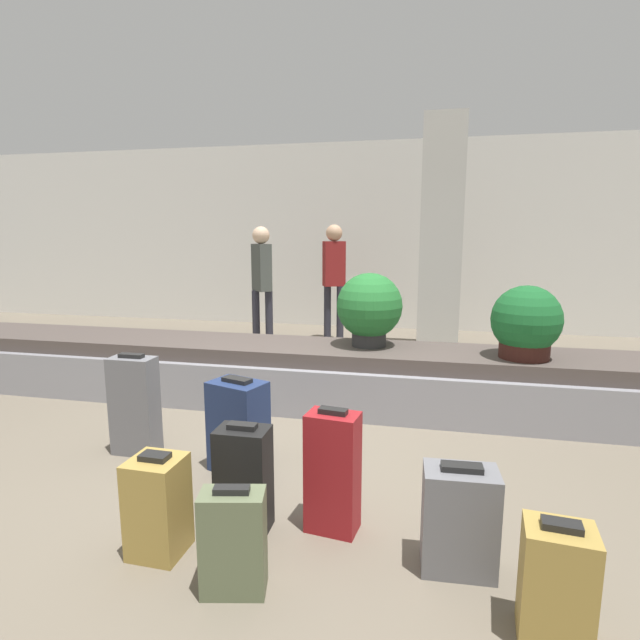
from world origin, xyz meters
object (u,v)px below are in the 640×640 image
Objects in this scene: suitcase_1 at (135,405)px; potted_plant_1 at (369,308)px; suitcase_7 at (233,542)px; potted_plant_0 at (526,323)px; suitcase_4 at (556,584)px; traveler_1 at (262,276)px; traveler_0 at (334,271)px; suitcase_0 at (238,426)px; suitcase_5 at (244,479)px; suitcase_6 at (459,520)px; suitcase_3 at (333,472)px; suitcase_2 at (158,506)px; pillar at (441,238)px.

suitcase_1 is 2.26m from potted_plant_1.
potted_plant_0 is at bearing 44.84° from suitcase_7.
suitcase_4 is 5.69m from traveler_1.
suitcase_4 is at bearing -97.88° from traveler_0.
suitcase_5 is at bearing -47.31° from suitcase_0.
potted_plant_1 is at bearing 172.33° from potted_plant_0.
suitcase_5 reaches higher than suitcase_6.
suitcase_3 is 0.69m from suitcase_7.
potted_plant_0 reaches higher than suitcase_5.
suitcase_0 is 1.28× the size of suitcase_7.
suitcase_5 is (-1.53, 0.47, 0.05)m from suitcase_4.
suitcase_5 is at bearing 154.19° from traveler_1.
suitcase_7 is 0.30× the size of traveler_1.
suitcase_4 is at bearing -68.08° from potted_plant_1.
suitcase_3 is at bearing -21.80° from suitcase_1.
suitcase_0 is 0.73m from suitcase_5.
suitcase_3 is 1.12× the size of potted_plant_0.
suitcase_3 is at bearing -17.01° from suitcase_0.
suitcase_5 is 0.50m from suitcase_7.
potted_plant_0 is at bearing -168.76° from traveler_1.
potted_plant_0 is 0.90× the size of potted_plant_1.
traveler_1 is at bearing 93.41° from suitcase_1.
suitcase_1 reaches higher than suitcase_2.
suitcase_3 is at bearing -123.62° from potted_plant_0.
pillar reaches higher than suitcase_5.
potted_plant_1 is at bearing 84.69° from suitcase_0.
suitcase_0 is 1.23m from suitcase_7.
suitcase_3 is 1.29× the size of suitcase_6.
suitcase_3 is (0.85, 0.40, 0.08)m from suitcase_2.
suitcase_5 is 1.13× the size of suitcase_6.
suitcase_0 is at bearing 113.19° from suitcase_5.
traveler_0 is at bearing 110.93° from suitcase_0.
pillar is at bearing -42.19° from traveler_0.
pillar is 4.41m from suitcase_0.
suitcase_2 is 1.54m from suitcase_6.
suitcase_5 is 2.83m from potted_plant_0.
potted_plant_0 is at bearing 89.32° from suitcase_4.
pillar reaches higher than potted_plant_1.
suitcase_2 is at bearing -75.02° from suitcase_0.
traveler_1 reaches higher than suitcase_1.
potted_plant_0 is at bearing 52.82° from suitcase_0.
suitcase_6 is (1.46, -0.77, -0.06)m from suitcase_0.
suitcase_5 reaches higher than suitcase_4.
suitcase_1 is (-0.87, 0.10, 0.05)m from suitcase_0.
suitcase_0 is at bearing 152.98° from traveler_1.
suitcase_1 is 1.34m from suitcase_2.
suitcase_1 reaches higher than suitcase_6.
potted_plant_1 is (0.72, 1.61, 0.62)m from suitcase_0.
suitcase_5 reaches higher than suitcase_7.
suitcase_0 is at bearing 151.85° from suitcase_3.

